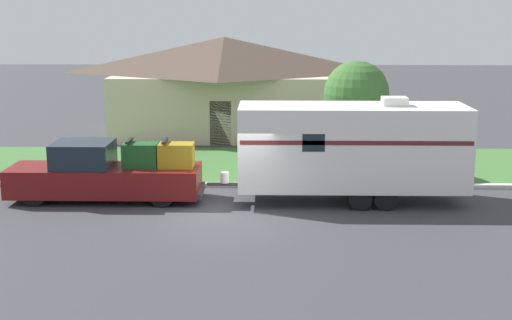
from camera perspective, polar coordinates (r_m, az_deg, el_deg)
The scene contains 8 objects.
ground_plane at distance 22.15m, azimuth -1.86°, elevation -4.54°, with size 120.00×120.00×0.00m, color #38383D.
curb_strip at distance 25.74m, azimuth -1.42°, elevation -2.00°, with size 80.00×0.30×0.14m.
lawn_strip at distance 29.30m, azimuth -1.09°, elevation -0.37°, with size 80.00×7.00×0.03m.
house_across_street at distance 36.30m, azimuth -2.53°, elevation 6.09°, with size 11.60×7.06×4.91m.
pickup_truck at distance 24.29m, azimuth -11.89°, elevation -1.10°, with size 6.46×1.91×2.07m.
travel_trailer at distance 23.62m, azimuth 7.70°, elevation 1.06°, with size 8.52×2.40×3.51m.
mailbox at distance 26.56m, azimuth 8.33°, elevation 0.43°, with size 0.48×0.20×1.33m.
tree_in_yard at distance 27.79m, azimuth 8.04°, elevation 5.27°, with size 2.52×2.52×4.37m.
Camera 1 is at (1.17, -21.19, 6.34)m, focal length 50.00 mm.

